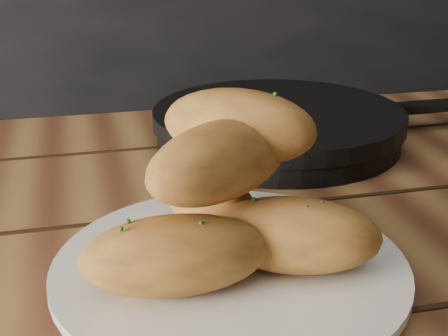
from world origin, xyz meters
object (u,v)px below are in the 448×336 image
table (396,331)px  skillet (279,125)px  bread_rolls (228,197)px  plate (230,271)px

table → skillet: 0.31m
bread_rolls → skillet: bearing=64.6°
table → bread_rolls: bread_rolls is taller
plate → skillet: (0.15, 0.31, 0.01)m
table → skillet: size_ratio=3.03×
plate → skillet: 0.35m
plate → bread_rolls: 0.06m
table → bread_rolls: bearing=-171.7°
table → plate: 0.21m
bread_rolls → table: bearing=8.3°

